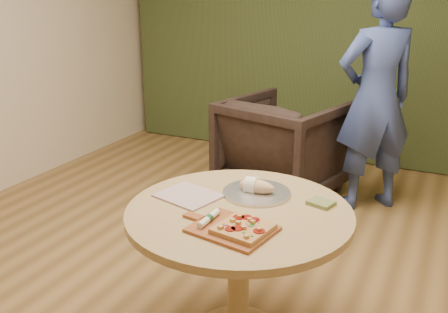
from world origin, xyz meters
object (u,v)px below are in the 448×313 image
pizza_paddle (230,229)px  person_standing (376,99)px  bread_roll (255,186)px  armchair (284,142)px  cutlery_roll (209,218)px  serving_tray (257,193)px  pedestal_table (239,235)px  flatbread_pizza (243,228)px

pizza_paddle → person_standing: bearing=93.9°
pizza_paddle → bread_roll: (-0.06, 0.43, 0.04)m
armchair → bread_roll: bearing=119.0°
armchair → person_standing: (0.74, 0.04, 0.45)m
cutlery_roll → serving_tray: bearing=82.7°
bread_roll → armchair: bearing=104.2°
serving_tray → person_standing: (0.28, 1.82, 0.17)m
person_standing → pizza_paddle: bearing=43.0°
serving_tray → armchair: 1.86m
pedestal_table → bread_roll: (-0.00, 0.21, 0.18)m
pedestal_table → flatbread_pizza: bearing=-61.8°
pedestal_table → pizza_paddle: pizza_paddle is taller
flatbread_pizza → bread_roll: 0.46m
pizza_paddle → cutlery_roll: bearing=-175.9°
cutlery_roll → person_standing: person_standing is taller
armchair → person_standing: size_ratio=0.52×
cutlery_roll → bread_roll: bearing=83.9°
pedestal_table → cutlery_roll: (-0.06, -0.21, 0.17)m
armchair → pedestal_table: bearing=117.6°
person_standing → armchair: bearing=-38.2°
cutlery_roll → bread_roll: size_ratio=1.03×
bread_roll → serving_tray: bearing=0.0°
pizza_paddle → cutlery_roll: size_ratio=2.35×
serving_tray → bread_roll: 0.04m
flatbread_pizza → person_standing: person_standing is taller
serving_tray → armchair: armchair is taller
pedestal_table → serving_tray: (0.01, 0.21, 0.15)m
flatbread_pizza → armchair: size_ratio=0.26×
bread_roll → person_standing: (0.29, 1.82, 0.14)m
pizza_paddle → serving_tray: (-0.05, 0.43, -0.00)m
cutlery_roll → armchair: 2.26m
serving_tray → armchair: (-0.46, 1.78, -0.28)m
flatbread_pizza → serving_tray: 0.45m
flatbread_pizza → person_standing: (0.17, 2.26, 0.15)m
pedestal_table → serving_tray: size_ratio=3.13×
serving_tray → pedestal_table: bearing=-91.5°
pizza_paddle → serving_tray: serving_tray is taller
flatbread_pizza → cutlery_roll: 0.18m
bread_roll → person_standing: person_standing is taller
pizza_paddle → cutlery_roll: cutlery_roll is taller
flatbread_pizza → person_standing: size_ratio=0.14×
pedestal_table → armchair: size_ratio=1.16×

